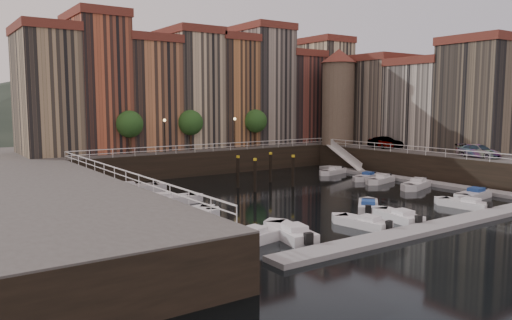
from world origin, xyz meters
TOP-DOWN VIEW (x-y plane):
  - ground at (0.00, 0.00)m, footprint 200.00×200.00m
  - quay_far at (0.00, 26.00)m, footprint 80.00×20.00m
  - quay_right at (28.00, -2.00)m, footprint 20.00×36.00m
  - dock_left at (-16.20, -1.00)m, footprint 2.00×28.00m
  - dock_right at (16.20, -1.00)m, footprint 2.00×28.00m
  - dock_near at (0.00, -17.00)m, footprint 30.00×2.00m
  - mountains at (1.72, 110.00)m, footprint 145.00×100.00m
  - far_terrace at (3.31, 23.50)m, footprint 48.70×10.30m
  - right_terrace at (26.50, 3.80)m, footprint 9.30×24.30m
  - corner_tower at (20.00, 14.50)m, footprint 5.20×5.20m
  - promenade_trees at (-1.33, 18.20)m, footprint 21.20×3.20m
  - street_lamps at (-1.00, 17.20)m, footprint 10.36×0.36m
  - railings at (0.00, 4.88)m, footprint 36.08×34.04m
  - gangway at (17.10, 10.00)m, footprint 2.78×8.32m
  - mooring_pilings at (0.00, 4.84)m, footprint 5.66×4.54m
  - boat_left_0 at (-12.77, -12.41)m, footprint 5.00×2.63m
  - boat_left_1 at (-13.41, -4.64)m, footprint 4.33×2.80m
  - boat_left_2 at (-13.46, -3.15)m, footprint 4.36×1.96m
  - boat_left_3 at (-12.44, 2.29)m, footprint 4.97×2.39m
  - boat_left_4 at (-13.11, 9.63)m, footprint 5.40×2.90m
  - boat_right_0 at (12.54, -11.92)m, footprint 4.80×2.28m
  - boat_right_1 at (13.08, -4.97)m, footprint 4.90×3.02m
  - boat_right_2 at (12.84, -0.22)m, footprint 4.50×2.58m
  - boat_right_3 at (13.07, 2.23)m, footprint 4.20×2.46m
  - boat_right_4 at (13.23, 8.06)m, footprint 4.39×2.45m
  - boat_near_0 at (-10.60, -13.10)m, footprint 2.69×5.15m
  - boat_near_1 at (-4.26, -13.72)m, footprint 2.25×4.48m
  - boat_near_2 at (-0.57, -13.85)m, footprint 2.29×4.61m
  - boat_near_3 at (8.08, -13.96)m, footprint 2.11×4.44m
  - car_a at (20.66, 6.69)m, footprint 3.00×4.84m
  - car_b at (20.75, 6.11)m, footprint 2.92×4.83m
  - car_c at (20.20, -7.56)m, footprint 2.05×4.93m
  - boat_extra_152 at (0.40, -9.79)m, footprint 4.14×4.01m

SIDE VIEW (x-z plane):
  - ground at x=0.00m, z-range 0.00..0.00m
  - dock_left at x=-16.20m, z-range 0.00..0.35m
  - dock_right at x=16.20m, z-range 0.00..0.35m
  - dock_near at x=0.00m, z-range 0.00..0.35m
  - boat_right_3 at x=13.07m, z-range -0.15..0.79m
  - boat_left_1 at x=-13.41m, z-range -0.16..0.82m
  - boat_right_4 at x=13.23m, z-range -0.16..0.82m
  - boat_left_2 at x=-13.46m, z-range -0.16..0.82m
  - boat_near_3 at x=8.08m, z-range -0.16..0.84m
  - boat_near_1 at x=-4.26m, z-range -0.16..0.84m
  - boat_right_2 at x=12.84m, z-range -0.16..0.84m
  - boat_extra_152 at x=0.40m, z-range -0.17..0.85m
  - boat_near_2 at x=-0.57m, z-range -0.17..0.87m
  - boat_right_0 at x=12.54m, z-range -0.18..0.90m
  - boat_right_1 at x=13.08m, z-range -0.18..0.92m
  - boat_left_3 at x=-12.44m, z-range -0.18..0.94m
  - boat_left_0 at x=-12.77m, z-range -0.18..0.94m
  - boat_near_0 at x=-10.60m, z-range -0.19..0.97m
  - boat_left_4 at x=-13.11m, z-range -0.20..1.01m
  - quay_far at x=0.00m, z-range 0.00..3.00m
  - quay_right at x=28.00m, z-range 0.00..3.00m
  - mooring_pilings at x=0.00m, z-range -0.24..3.54m
  - gangway at x=17.10m, z-range 0.05..3.78m
  - car_c at x=20.20m, z-range 3.00..4.42m
  - car_b at x=20.75m, z-range 3.00..4.50m
  - car_a at x=20.66m, z-range 3.00..4.54m
  - railings at x=0.00m, z-range 3.53..4.05m
  - street_lamps at x=-1.00m, z-range 3.81..7.99m
  - promenade_trees at x=-1.33m, z-range 3.98..9.18m
  - mountains at x=1.72m, z-range -1.08..16.92m
  - right_terrace at x=26.50m, z-range 2.56..16.56m
  - corner_tower at x=20.00m, z-range 3.29..17.09m
  - far_terrace at x=3.31m, z-range 2.20..19.70m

